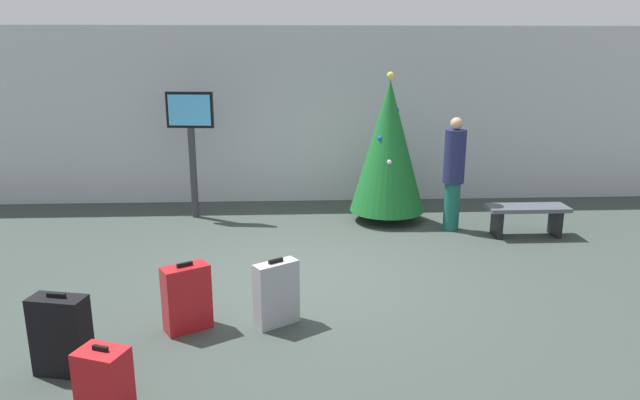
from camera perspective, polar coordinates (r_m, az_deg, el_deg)
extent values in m
plane|color=#38423D|center=(7.50, -1.60, -7.42)|extent=(16.00, 16.00, 0.00)
cube|color=#B7BCC1|center=(10.84, -2.12, 8.32)|extent=(16.00, 0.20, 3.22)
cylinder|color=#4C3319|center=(9.83, 6.57, -1.49)|extent=(0.12, 0.12, 0.18)
cone|color=#196628|center=(9.57, 6.78, 5.27)|extent=(1.24, 1.24, 2.16)
sphere|color=#F2D84C|center=(9.45, 6.99, 12.11)|extent=(0.12, 0.12, 0.12)
sphere|color=red|center=(9.65, 7.39, 8.06)|extent=(0.08, 0.08, 0.08)
sphere|color=blue|center=(9.34, 5.96, 6.08)|extent=(0.08, 0.08, 0.08)
sphere|color=blue|center=(9.55, 7.60, 8.79)|extent=(0.08, 0.08, 0.08)
sphere|color=blue|center=(9.87, 8.83, 2.69)|extent=(0.08, 0.08, 0.08)
sphere|color=silver|center=(9.26, 6.86, 3.74)|extent=(0.08, 0.08, 0.08)
cylinder|color=#333338|center=(10.04, -12.39, 2.61)|extent=(0.12, 0.12, 1.54)
cube|color=black|center=(9.88, -12.74, 8.68)|extent=(0.78, 0.17, 0.59)
cube|color=#4CB2F2|center=(9.84, -12.78, 8.65)|extent=(0.70, 0.09, 0.50)
cube|color=#4C5159|center=(9.43, 19.81, -0.74)|extent=(1.23, 0.44, 0.06)
cube|color=black|center=(9.32, 17.06, -2.21)|extent=(0.08, 0.35, 0.42)
cube|color=black|center=(9.67, 22.21, -2.06)|extent=(0.08, 0.35, 0.42)
cylinder|color=#19594C|center=(9.43, 12.87, -0.60)|extent=(0.25, 0.25, 0.78)
cylinder|color=#1E234C|center=(9.25, 13.15, 4.22)|extent=(0.47, 0.47, 0.83)
sphere|color=tan|center=(9.17, 13.34, 7.36)|extent=(0.19, 0.19, 0.19)
cube|color=#B2191E|center=(5.14, -20.59, -16.29)|extent=(0.46, 0.39, 0.52)
cube|color=black|center=(5.01, -20.88, -13.52)|extent=(0.14, 0.08, 0.04)
cube|color=black|center=(5.74, -24.19, -12.11)|extent=(0.53, 0.33, 0.73)
cube|color=black|center=(5.58, -24.61, -8.56)|extent=(0.17, 0.07, 0.04)
cube|color=#9EA0A5|center=(6.13, -4.32, -9.21)|extent=(0.49, 0.40, 0.69)
cube|color=black|center=(5.99, -4.39, -6.01)|extent=(0.15, 0.12, 0.04)
cube|color=#B2191E|center=(6.16, -13.02, -9.42)|extent=(0.52, 0.44, 0.70)
cube|color=black|center=(6.02, -13.22, -6.22)|extent=(0.16, 0.11, 0.04)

